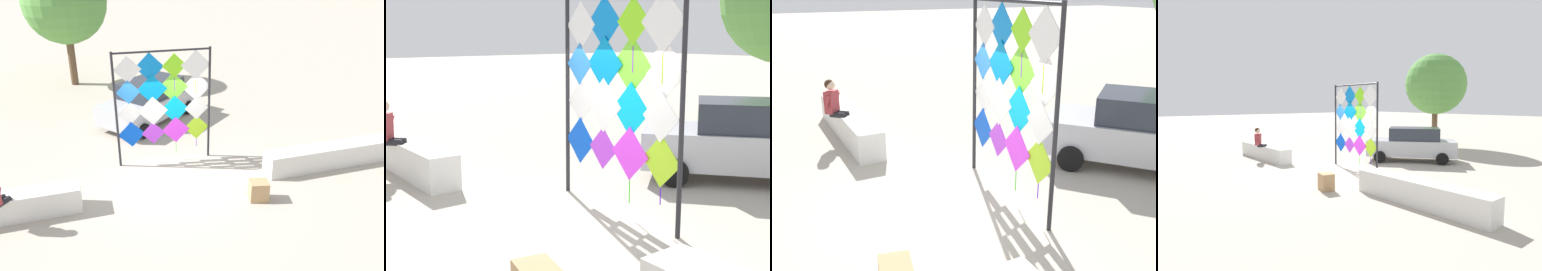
{
  "view_description": "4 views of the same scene",
  "coord_description": "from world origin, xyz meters",
  "views": [
    {
      "loc": [
        -2.22,
        -9.0,
        5.73
      ],
      "look_at": [
        0.52,
        0.06,
        1.23
      ],
      "focal_mm": 36.32,
      "sensor_mm": 36.0,
      "label": 1
    },
    {
      "loc": [
        5.74,
        -4.15,
        2.7
      ],
      "look_at": [
        0.27,
        0.13,
        1.37
      ],
      "focal_mm": 48.42,
      "sensor_mm": 36.0,
      "label": 2
    },
    {
      "loc": [
        6.04,
        -2.87,
        3.56
      ],
      "look_at": [
        -0.29,
        0.4,
        1.14
      ],
      "focal_mm": 41.41,
      "sensor_mm": 36.0,
      "label": 3
    },
    {
      "loc": [
        9.66,
        -7.17,
        2.65
      ],
      "look_at": [
        0.1,
        0.77,
        1.38
      ],
      "focal_mm": 30.33,
      "sensor_mm": 36.0,
      "label": 4
    }
  ],
  "objects": [
    {
      "name": "seated_vendor",
      "position": [
        -4.29,
        -0.93,
        0.88
      ],
      "size": [
        0.7,
        0.72,
        1.5
      ],
      "color": "black",
      "rests_on": "ground"
    },
    {
      "name": "parked_car",
      "position": [
        0.19,
        4.36,
        0.77
      ],
      "size": [
        4.09,
        3.76,
        1.51
      ],
      "color": "#B7B7BC",
      "rests_on": "ground"
    },
    {
      "name": "ground",
      "position": [
        0.0,
        0.0,
        0.0
      ],
      "size": [
        120.0,
        120.0,
        0.0
      ],
      "primitive_type": "plane",
      "color": "#ADA393"
    },
    {
      "name": "plaza_ledge_left",
      "position": [
        -4.55,
        -0.6,
        0.33
      ],
      "size": [
        4.07,
        0.58,
        0.65
      ],
      "primitive_type": "cube",
      "color": "silver",
      "rests_on": "ground"
    },
    {
      "name": "kite_display_rack",
      "position": [
        0.01,
        1.1,
        1.99
      ],
      "size": [
        2.76,
        0.22,
        3.38
      ],
      "color": "#232328",
      "rests_on": "ground"
    }
  ]
}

